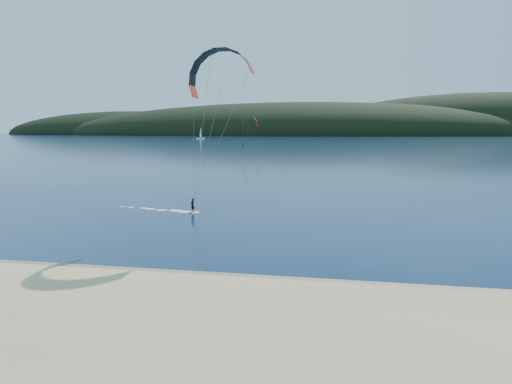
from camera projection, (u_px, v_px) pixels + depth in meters
ground at (159, 306)px, 23.73m from camera, size 1800.00×1800.00×0.00m
wet_sand at (186, 278)px, 28.11m from camera, size 220.00×2.50×0.10m
headland at (328, 135)px, 750.01m from camera, size 1200.00×310.00×140.00m
kitesurfer_near at (219, 89)px, 42.98m from camera, size 19.41×8.18×17.10m
kitesurfer_far at (250, 124)px, 227.03m from camera, size 9.26×6.97×15.04m
sailboat at (201, 138)px, 441.59m from camera, size 8.58×5.52×12.19m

